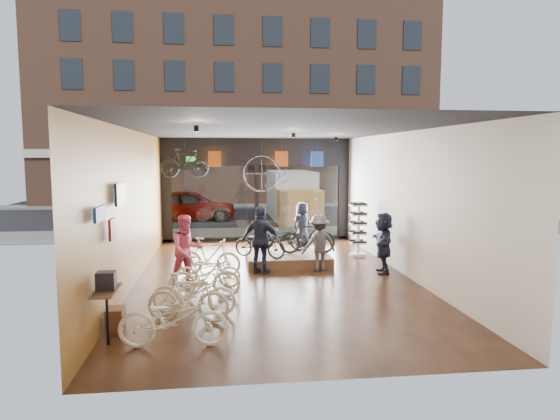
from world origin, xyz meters
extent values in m
cube|color=black|center=(0.00, 0.00, -0.02)|extent=(7.00, 12.00, 0.04)
cube|color=black|center=(0.00, 0.00, 3.82)|extent=(7.00, 12.00, 0.04)
cube|color=#A36F31|center=(-3.52, 0.00, 1.90)|extent=(0.04, 12.00, 3.80)
cube|color=beige|center=(3.52, 0.00, 1.90)|extent=(0.04, 12.00, 3.80)
cube|color=beige|center=(0.00, -6.02, 1.90)|extent=(7.00, 0.04, 3.80)
cube|color=#198C26|center=(-2.40, 5.88, 3.05)|extent=(0.35, 0.06, 0.18)
cube|color=black|center=(0.00, 15.00, -0.01)|extent=(30.00, 18.00, 0.02)
cube|color=slate|center=(0.00, 7.20, 0.06)|extent=(30.00, 2.40, 0.12)
cube|color=slate|center=(0.00, 19.00, 0.06)|extent=(30.00, 2.00, 0.12)
cube|color=brown|center=(0.00, 21.50, 7.00)|extent=(26.00, 5.00, 14.00)
imported|color=gray|center=(-2.83, 12.00, 0.76)|extent=(4.46, 1.80, 1.52)
imported|color=#EBE8CC|center=(-2.17, -4.46, 0.48)|extent=(1.85, 0.72, 0.96)
imported|color=#EBE8CC|center=(-2.00, -3.23, 0.48)|extent=(1.65, 0.77, 0.96)
imported|color=#EBE8CC|center=(-1.92, -2.74, 0.45)|extent=(1.80, 0.94, 0.90)
imported|color=#EBE8CC|center=(-1.74, -1.64, 0.48)|extent=(1.62, 0.50, 0.97)
imported|color=#EBE8CC|center=(-1.68, -0.77, 0.41)|extent=(1.61, 0.67, 0.82)
imported|color=#EBE8CC|center=(-1.67, 0.48, 0.51)|extent=(1.77, 0.91, 1.02)
cube|color=brown|center=(0.57, 1.62, 0.15)|extent=(2.40, 1.80, 0.30)
imported|color=black|center=(-0.27, 1.20, 0.71)|extent=(1.61, 1.26, 0.82)
imported|color=black|center=(1.15, 1.63, 0.80)|extent=(1.69, 0.58, 1.00)
imported|color=black|center=(0.48, 2.23, 0.72)|extent=(1.69, 0.95, 0.84)
imported|color=#CC4C72|center=(-2.20, -0.39, 0.87)|extent=(1.04, 0.94, 1.74)
imported|color=#161C33|center=(-0.29, 0.47, 0.92)|extent=(1.16, 0.93, 1.84)
imported|color=#3F3F44|center=(1.32, 0.66, 0.78)|extent=(1.13, 0.84, 1.56)
imported|color=#161C33|center=(1.43, 4.18, 0.79)|extent=(0.92, 0.83, 1.58)
imported|color=#161C33|center=(3.00, 0.23, 0.83)|extent=(0.80, 1.60, 1.65)
imported|color=black|center=(-2.52, 4.20, 2.93)|extent=(1.63, 0.65, 0.95)
cube|color=#CC5919|center=(-1.54, 5.20, 3.05)|extent=(0.45, 0.03, 0.55)
cube|color=#CC5919|center=(0.85, 5.20, 3.05)|extent=(0.45, 0.03, 0.55)
cube|color=#1E3F99|center=(2.14, 5.20, 3.05)|extent=(0.45, 0.03, 0.55)
camera|label=1|loc=(-1.38, -12.63, 3.18)|focal=32.00mm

